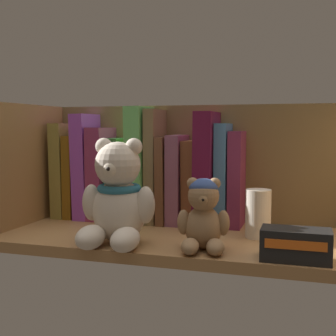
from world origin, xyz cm
name	(u,v)px	position (x,y,z in cm)	size (l,w,h in cm)	color
shelf_board	(187,240)	(0.00, 0.00, 1.00)	(69.17, 29.34, 2.00)	#9E7042
shelf_back_panel	(205,168)	(0.00, 15.27, 13.59)	(71.57, 1.20, 27.17)	brown
shelf_side_panel_left	(24,169)	(-35.38, 0.00, 13.59)	(1.60, 31.74, 27.17)	#9E7042
book_0	(68,170)	(-31.68, 11.50, 12.62)	(2.81, 11.88, 21.24)	olive
book_1	(78,176)	(-28.95, 11.50, 11.24)	(2.08, 11.82, 18.47)	brown
book_2	(90,166)	(-26.05, 11.50, 13.64)	(3.15, 12.43, 23.28)	purple
book_3	(104,173)	(-22.46, 11.50, 12.16)	(3.45, 12.41, 20.32)	#892E5A
book_4	(118,178)	(-19.06, 11.50, 10.99)	(2.78, 9.75, 17.98)	#30612F
book_5	(130,180)	(-16.14, 11.50, 10.61)	(2.47, 11.36, 17.23)	olive
book_6	(144,164)	(-12.93, 11.50, 14.35)	(3.37, 14.43, 24.69)	#63BB61
book_7	(157,166)	(-9.81, 11.50, 14.08)	(2.30, 12.07, 24.16)	olive
book_8	(167,179)	(-7.47, 11.50, 11.16)	(1.80, 12.74, 18.32)	brown
book_9	(179,179)	(-4.88, 11.50, 11.37)	(2.81, 11.98, 18.74)	#824B66
book_10	(193,182)	(-1.85, 11.50, 10.79)	(2.68, 10.06, 17.59)	brown
book_11	(209,168)	(1.57, 11.50, 13.76)	(3.59, 14.90, 23.52)	#5B1135
book_12	(224,174)	(4.86, 11.50, 12.57)	(2.41, 10.98, 21.15)	teal
book_13	(237,179)	(7.66, 11.50, 11.79)	(2.62, 10.30, 19.58)	#79284F
teddy_bear_larger	(117,199)	(-10.12, -9.75, 9.90)	(13.46, 13.63, 18.52)	beige
teddy_bear_smaller	(203,216)	(5.13, -9.35, 7.72)	(8.96, 9.33, 12.07)	#93704C
pillar_candle	(258,214)	(12.96, 1.99, 6.49)	(4.69, 4.69, 8.98)	silver
small_product_box	(296,245)	(20.01, -11.15, 4.46)	(10.51, 5.55, 4.91)	black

